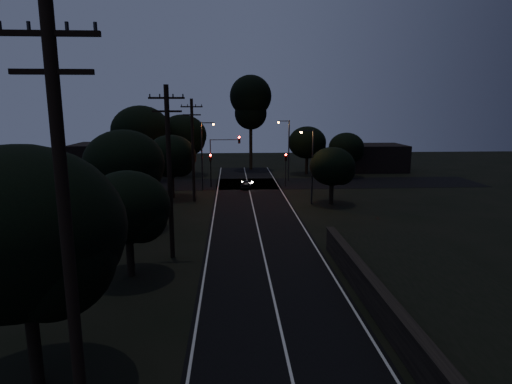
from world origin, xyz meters
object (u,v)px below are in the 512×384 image
streetlight_b (287,146)px  utility_pole_near (68,253)px  signal_mast (224,152)px  signal_right (286,164)px  utility_pole_mid (169,170)px  tall_pine (251,102)px  signal_left (211,164)px  streetlight_a (203,151)px  car (246,184)px  streetlight_c (311,161)px  utility_pole_far (193,149)px

streetlight_b → utility_pole_near: bearing=-103.8°
utility_pole_near → signal_mast: utility_pole_near is taller
signal_right → streetlight_b: size_ratio=0.51×
utility_pole_mid → signal_mast: 25.22m
signal_right → signal_mast: 7.66m
utility_pole_mid → tall_pine: size_ratio=0.76×
tall_pine → signal_right: (3.60, -15.01, -7.63)m
utility_pole_mid → signal_left: utility_pole_mid is taller
utility_pole_near → streetlight_b: (11.31, 46.00, -1.61)m
utility_pole_mid → signal_right: (10.60, 24.99, -2.90)m
streetlight_a → car: streetlight_a is taller
utility_pole_near → streetlight_c: bearing=69.7°
utility_pole_far → signal_left: bearing=80.1°
utility_pole_mid → car: (5.70, 23.92, -5.23)m
tall_pine → signal_right: bearing=-76.5°
car → signal_left: bearing=-6.3°
streetlight_a → tall_pine: bearing=69.6°
utility_pole_near → car: utility_pole_near is taller
signal_right → car: (-4.90, -1.07, -2.33)m
utility_pole_mid → signal_left: 25.19m
signal_left → streetlight_c: (10.43, -9.99, 1.51)m
streetlight_a → streetlight_c: streetlight_a is taller
streetlight_a → streetlight_b: same height
streetlight_a → streetlight_c: 13.72m
utility_pole_near → utility_pole_mid: bearing=90.0°
utility_pole_near → utility_pole_mid: size_ratio=1.09×
signal_mast → streetlight_c: bearing=-48.8°
signal_left → streetlight_c: size_ratio=0.55×
signal_mast → streetlight_c: 13.28m
tall_pine → streetlight_c: (4.83, -25.00, -6.12)m
utility_pole_near → utility_pole_far: size_ratio=1.14×
signal_right → streetlight_b: bearing=80.0°
utility_pole_far → tall_pine: (7.00, 23.00, 4.98)m
signal_left → utility_pole_near: bearing=-91.9°
signal_left → car: bearing=-13.9°
utility_pole_far → signal_left: 8.53m
utility_pole_near → streetlight_a: size_ratio=1.50×
utility_pole_near → streetlight_b: utility_pole_near is taller
streetlight_a → streetlight_b: bearing=29.5°
tall_pine → signal_right: tall_pine is taller
signal_mast → car: (2.61, -1.07, -3.83)m
signal_left → car: size_ratio=1.37×
car → streetlight_a: bearing=18.0°
utility_pole_far → streetlight_a: (0.69, 6.00, -0.85)m
utility_pole_mid → signal_mast: utility_pole_mid is taller
streetlight_a → car: bearing=10.4°
utility_pole_near → car: size_ratio=4.00×
signal_mast → car: 4.76m
utility_pole_mid → utility_pole_far: bearing=90.0°
utility_pole_near → tall_pine: bearing=83.0°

